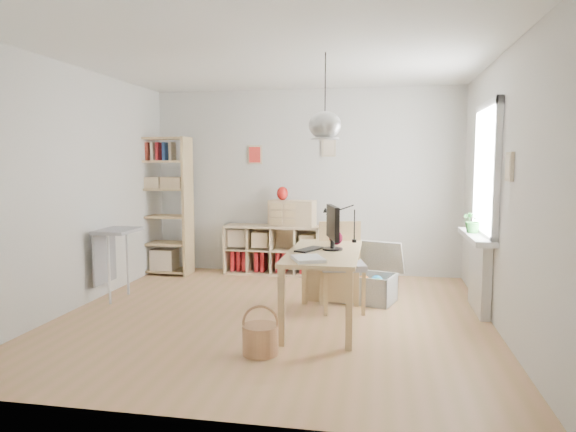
% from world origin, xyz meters
% --- Properties ---
extents(ground, '(4.50, 4.50, 0.00)m').
position_xyz_m(ground, '(0.00, 0.00, 0.00)').
color(ground, tan).
rests_on(ground, ground).
extents(room_shell, '(4.50, 4.50, 4.50)m').
position_xyz_m(room_shell, '(0.55, -0.15, 2.00)').
color(room_shell, silver).
rests_on(room_shell, ground).
extents(window_unit, '(0.07, 1.16, 1.46)m').
position_xyz_m(window_unit, '(2.23, 0.60, 1.55)').
color(window_unit, white).
rests_on(window_unit, ground).
extents(radiator, '(0.10, 0.80, 0.80)m').
position_xyz_m(radiator, '(2.19, 0.60, 0.40)').
color(radiator, silver).
rests_on(radiator, ground).
extents(windowsill, '(0.22, 1.20, 0.06)m').
position_xyz_m(windowsill, '(2.14, 0.60, 0.83)').
color(windowsill, white).
rests_on(windowsill, radiator).
extents(desk, '(0.70, 1.50, 0.75)m').
position_xyz_m(desk, '(0.55, -0.15, 0.66)').
color(desk, '#D9B67D').
rests_on(desk, ground).
extents(cube_shelf, '(1.40, 0.38, 0.72)m').
position_xyz_m(cube_shelf, '(-0.47, 2.08, 0.30)').
color(cube_shelf, beige).
rests_on(cube_shelf, ground).
extents(tall_bookshelf, '(0.80, 0.38, 2.00)m').
position_xyz_m(tall_bookshelf, '(-2.04, 1.80, 1.09)').
color(tall_bookshelf, '#D9B67D').
rests_on(tall_bookshelf, ground).
extents(side_table, '(0.40, 0.55, 0.85)m').
position_xyz_m(side_table, '(-2.04, 0.35, 0.67)').
color(side_table, '#97979A').
rests_on(side_table, ground).
extents(chair, '(0.57, 0.57, 0.97)m').
position_xyz_m(chair, '(0.68, 0.43, 0.55)').
color(chair, '#97979A').
rests_on(chair, ground).
extents(wicker_basket, '(0.31, 0.31, 0.43)m').
position_xyz_m(wicker_basket, '(0.11, -1.08, 0.14)').
color(wicker_basket, '#AE794E').
rests_on(wicker_basket, ground).
extents(storage_chest, '(0.84, 0.89, 0.68)m').
position_xyz_m(storage_chest, '(0.98, 0.83, 0.22)').
color(storage_chest, silver).
rests_on(storage_chest, ground).
extents(monitor, '(0.21, 0.51, 0.45)m').
position_xyz_m(monitor, '(0.63, -0.07, 1.00)').
color(monitor, black).
rests_on(monitor, desk).
extents(keyboard, '(0.27, 0.39, 0.02)m').
position_xyz_m(keyboard, '(0.40, -0.13, 0.76)').
color(keyboard, black).
rests_on(keyboard, desk).
extents(task_lamp, '(0.37, 0.14, 0.39)m').
position_xyz_m(task_lamp, '(0.64, 0.42, 1.02)').
color(task_lamp, black).
rests_on(task_lamp, desk).
extents(yarn_ball, '(0.15, 0.15, 0.15)m').
position_xyz_m(yarn_ball, '(0.63, 0.27, 0.82)').
color(yarn_ball, '#48091A').
rests_on(yarn_ball, desk).
extents(paper_tray, '(0.36, 0.40, 0.03)m').
position_xyz_m(paper_tray, '(0.46, -0.67, 0.77)').
color(paper_tray, white).
rests_on(paper_tray, desk).
extents(drawer_chest, '(0.68, 0.37, 0.37)m').
position_xyz_m(drawer_chest, '(-0.15, 2.04, 0.91)').
color(drawer_chest, beige).
rests_on(drawer_chest, cube_shelf).
extents(red_vase, '(0.16, 0.16, 0.20)m').
position_xyz_m(red_vase, '(-0.30, 2.04, 1.19)').
color(red_vase, maroon).
rests_on(red_vase, drawer_chest).
extents(potted_plant, '(0.31, 0.28, 0.28)m').
position_xyz_m(potted_plant, '(2.12, 0.69, 1.00)').
color(potted_plant, '#246125').
rests_on(potted_plant, windowsill).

